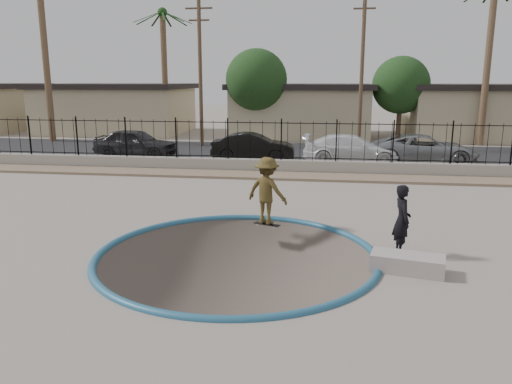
{
  "coord_description": "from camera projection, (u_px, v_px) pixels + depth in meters",
  "views": [
    {
      "loc": [
        2.15,
        -12.47,
        4.25
      ],
      "look_at": [
        0.04,
        2.0,
        0.94
      ],
      "focal_mm": 35.0,
      "sensor_mm": 36.0,
      "label": 1
    }
  ],
  "objects": [
    {
      "name": "street_tree_left",
      "position": [
        256.0,
        80.0,
        34.97
      ],
      "size": [
        4.32,
        4.32,
        6.36
      ],
      "color": "#473323",
      "rests_on": "ground"
    },
    {
      "name": "palm_mid",
      "position": [
        164.0,
        45.0,
        36.37
      ],
      "size": [
        2.3,
        2.3,
        9.3
      ],
      "color": "brown",
      "rests_on": "ground"
    },
    {
      "name": "concrete_ledge",
      "position": [
        407.0,
        263.0,
        11.24
      ],
      "size": [
        1.71,
        1.03,
        0.4
      ],
      "primitive_type": "cube",
      "rotation": [
        0.0,
        0.0,
        -0.22
      ],
      "color": "#9E928C",
      "rests_on": "ground"
    },
    {
      "name": "street_tree_mid",
      "position": [
        401.0,
        85.0,
        34.6
      ],
      "size": [
        3.96,
        3.96,
        5.83
      ],
      "color": "#473323",
      "rests_on": "ground"
    },
    {
      "name": "ground",
      "position": [
        284.0,
        188.0,
        25.1
      ],
      "size": [
        120.0,
        120.0,
        2.2
      ],
      "primitive_type": "cube",
      "color": "gray",
      "rests_on": "ground"
    },
    {
      "name": "videographer",
      "position": [
        402.0,
        220.0,
        12.23
      ],
      "size": [
        0.52,
        0.7,
        1.76
      ],
      "primitive_type": "imported",
      "rotation": [
        0.0,
        0.0,
        1.74
      ],
      "color": "black",
      "rests_on": "ground"
    },
    {
      "name": "car_c",
      "position": [
        352.0,
        149.0,
        25.57
      ],
      "size": [
        4.99,
        2.06,
        1.45
      ],
      "primitive_type": "imported",
      "rotation": [
        0.0,
        0.0,
        1.56
      ],
      "color": "white",
      "rests_on": "street"
    },
    {
      "name": "palm_right",
      "position": [
        491.0,
        29.0,
        31.2
      ],
      "size": [
        2.3,
        2.3,
        10.3
      ],
      "color": "brown",
      "rests_on": "ground"
    },
    {
      "name": "car_b",
      "position": [
        253.0,
        147.0,
        26.42
      ],
      "size": [
        4.43,
        1.74,
        1.44
      ],
      "primitive_type": "imported",
      "rotation": [
        0.0,
        0.0,
        1.62
      ],
      "color": "black",
      "rests_on": "street"
    },
    {
      "name": "rock_strip",
      "position": [
        279.0,
        176.0,
        22.14
      ],
      "size": [
        42.0,
        1.6,
        0.11
      ],
      "primitive_type": "cube",
      "color": "#8C765C",
      "rests_on": "ground"
    },
    {
      "name": "skateboard",
      "position": [
        267.0,
        224.0,
        14.75
      ],
      "size": [
        0.84,
        0.49,
        0.07
      ],
      "rotation": [
        0.0,
        0.0,
        -0.37
      ],
      "color": "black",
      "rests_on": "ground"
    },
    {
      "name": "retaining_wall",
      "position": [
        281.0,
        166.0,
        23.15
      ],
      "size": [
        42.0,
        0.45,
        0.6
      ],
      "primitive_type": "cube",
      "color": "#A19A8D",
      "rests_on": "ground"
    },
    {
      "name": "utility_pole_mid",
      "position": [
        362.0,
        67.0,
        29.95
      ],
      "size": [
        1.7,
        0.24,
        9.5
      ],
      "color": "#473323",
      "rests_on": "ground"
    },
    {
      "name": "coping_ring",
      "position": [
        237.0,
        255.0,
        12.31
      ],
      "size": [
        7.04,
        7.04,
        0.2
      ],
      "primitive_type": "torus",
      "color": "#245977",
      "rests_on": "ground"
    },
    {
      "name": "car_a",
      "position": [
        135.0,
        143.0,
        27.6
      ],
      "size": [
        4.66,
        2.15,
        1.55
      ],
      "primitive_type": "imported",
      "rotation": [
        0.0,
        0.0,
        1.5
      ],
      "color": "black",
      "rests_on": "street"
    },
    {
      "name": "bowl_pit",
      "position": [
        237.0,
        255.0,
        12.31
      ],
      "size": [
        6.84,
        6.84,
        1.8
      ],
      "primitive_type": null,
      "color": "#493E38",
      "rests_on": "ground"
    },
    {
      "name": "house_east",
      "position": [
        493.0,
        111.0,
        36.44
      ],
      "size": [
        12.6,
        8.6,
        3.9
      ],
      "color": "tan",
      "rests_on": "ground"
    },
    {
      "name": "utility_pole_left",
      "position": [
        200.0,
        72.0,
        31.42
      ],
      "size": [
        1.7,
        0.24,
        9.0
      ],
      "color": "#473323",
      "rests_on": "ground"
    },
    {
      "name": "house_west",
      "position": [
        117.0,
        108.0,
        40.53
      ],
      "size": [
        11.6,
        8.6,
        3.9
      ],
      "color": "tan",
      "rests_on": "ground"
    },
    {
      "name": "house_center",
      "position": [
        301.0,
        109.0,
        38.42
      ],
      "size": [
        10.6,
        8.6,
        3.9
      ],
      "color": "tan",
      "rests_on": "ground"
    },
    {
      "name": "street",
      "position": [
        292.0,
        152.0,
        29.68
      ],
      "size": [
        90.0,
        8.0,
        0.04
      ],
      "primitive_type": "cube",
      "color": "black",
      "rests_on": "ground"
    },
    {
      "name": "palm_left",
      "position": [
        42.0,
        22.0,
        33.22
      ],
      "size": [
        2.3,
        2.3,
        11.3
      ],
      "color": "brown",
      "rests_on": "ground"
    },
    {
      "name": "skater",
      "position": [
        267.0,
        194.0,
        14.55
      ],
      "size": [
        1.45,
        1.17,
        1.96
      ],
      "primitive_type": "imported",
      "rotation": [
        0.0,
        0.0,
        2.73
      ],
      "color": "brown",
      "rests_on": "ground"
    },
    {
      "name": "fence",
      "position": [
        281.0,
        141.0,
        22.89
      ],
      "size": [
        40.0,
        0.04,
        1.8
      ],
      "color": "black",
      "rests_on": "retaining_wall"
    },
    {
      "name": "car_d",
      "position": [
        424.0,
        149.0,
        25.48
      ],
      "size": [
        5.27,
        2.45,
        1.46
      ],
      "primitive_type": "imported",
      "rotation": [
        0.0,
        0.0,
        1.57
      ],
      "color": "gray",
      "rests_on": "street"
    }
  ]
}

